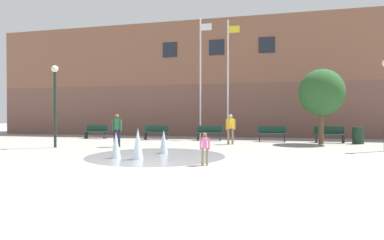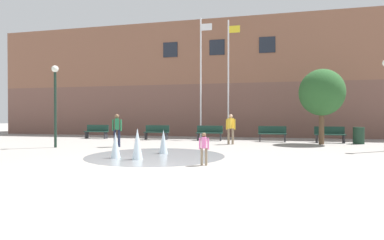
{
  "view_description": "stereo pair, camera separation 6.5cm",
  "coord_description": "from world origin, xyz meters",
  "px_view_note": "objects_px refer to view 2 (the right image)",
  "views": [
    {
      "loc": [
        2.96,
        -7.24,
        1.48
      ],
      "look_at": [
        -0.24,
        7.1,
        1.3
      ],
      "focal_mm": 28.0,
      "sensor_mm": 36.0,
      "label": 1
    },
    {
      "loc": [
        3.02,
        -7.23,
        1.48
      ],
      "look_at": [
        -0.24,
        7.1,
        1.3
      ],
      "focal_mm": 28.0,
      "sensor_mm": 36.0,
      "label": 2
    }
  ],
  "objects_px": {
    "park_bench_center": "(157,132)",
    "park_bench_far_right": "(330,134)",
    "child_running": "(204,146)",
    "park_bench_under_left_flagpole": "(97,131)",
    "park_bench_under_right_flagpole": "(209,133)",
    "adult_watching": "(117,128)",
    "flagpole_left": "(201,75)",
    "street_tree_near_building": "(322,93)",
    "lamp_post_left_lane": "(55,94)",
    "adult_near_bench": "(231,127)",
    "park_bench_near_trashcan": "(272,134)",
    "trash_can": "(359,136)",
    "flagpole_right": "(229,76)"
  },
  "relations": [
    {
      "from": "adult_watching",
      "to": "flagpole_left",
      "type": "distance_m",
      "value": 7.77
    },
    {
      "from": "adult_near_bench",
      "to": "lamp_post_left_lane",
      "type": "distance_m",
      "value": 8.83
    },
    {
      "from": "child_running",
      "to": "flagpole_right",
      "type": "bearing_deg",
      "value": -179.52
    },
    {
      "from": "park_bench_far_right",
      "to": "street_tree_near_building",
      "type": "relative_size",
      "value": 0.4
    },
    {
      "from": "adult_near_bench",
      "to": "child_running",
      "type": "height_order",
      "value": "adult_near_bench"
    },
    {
      "from": "park_bench_under_right_flagpole",
      "to": "trash_can",
      "type": "bearing_deg",
      "value": -3.24
    },
    {
      "from": "adult_watching",
      "to": "trash_can",
      "type": "xyz_separation_m",
      "value": [
        11.93,
        4.33,
        -0.48
      ]
    },
    {
      "from": "flagpole_right",
      "to": "street_tree_near_building",
      "type": "height_order",
      "value": "flagpole_right"
    },
    {
      "from": "park_bench_under_left_flagpole",
      "to": "street_tree_near_building",
      "type": "distance_m",
      "value": 14.06
    },
    {
      "from": "park_bench_center",
      "to": "park_bench_far_right",
      "type": "height_order",
      "value": "same"
    },
    {
      "from": "park_bench_under_left_flagpole",
      "to": "trash_can",
      "type": "bearing_deg",
      "value": -1.6
    },
    {
      "from": "lamp_post_left_lane",
      "to": "park_bench_under_right_flagpole",
      "type": "bearing_deg",
      "value": 41.29
    },
    {
      "from": "flagpole_left",
      "to": "street_tree_near_building",
      "type": "relative_size",
      "value": 2.03
    },
    {
      "from": "adult_near_bench",
      "to": "child_running",
      "type": "xyz_separation_m",
      "value": [
        -0.13,
        -7.0,
        -0.35
      ]
    },
    {
      "from": "park_bench_far_right",
      "to": "adult_watching",
      "type": "distance_m",
      "value": 11.57
    },
    {
      "from": "park_bench_under_left_flagpole",
      "to": "adult_near_bench",
      "type": "bearing_deg",
      "value": -13.67
    },
    {
      "from": "park_bench_under_right_flagpole",
      "to": "child_running",
      "type": "xyz_separation_m",
      "value": [
        1.37,
        -9.24,
        0.1
      ]
    },
    {
      "from": "park_bench_center",
      "to": "lamp_post_left_lane",
      "type": "relative_size",
      "value": 0.41
    },
    {
      "from": "lamp_post_left_lane",
      "to": "trash_can",
      "type": "relative_size",
      "value": 4.32
    },
    {
      "from": "lamp_post_left_lane",
      "to": "park_bench_near_trashcan",
      "type": "bearing_deg",
      "value": 28.84
    },
    {
      "from": "park_bench_far_right",
      "to": "adult_near_bench",
      "type": "xyz_separation_m",
      "value": [
        -5.32,
        -2.15,
        0.45
      ]
    },
    {
      "from": "flagpole_right",
      "to": "park_bench_under_left_flagpole",
      "type": "bearing_deg",
      "value": -169.43
    },
    {
      "from": "park_bench_center",
      "to": "adult_near_bench",
      "type": "distance_m",
      "value": 5.48
    },
    {
      "from": "park_bench_near_trashcan",
      "to": "child_running",
      "type": "height_order",
      "value": "child_running"
    },
    {
      "from": "park_bench_far_right",
      "to": "adult_near_bench",
      "type": "distance_m",
      "value": 5.76
    },
    {
      "from": "park_bench_under_left_flagpole",
      "to": "park_bench_under_right_flagpole",
      "type": "relative_size",
      "value": 1.0
    },
    {
      "from": "park_bench_far_right",
      "to": "adult_near_bench",
      "type": "bearing_deg",
      "value": -157.99
    },
    {
      "from": "adult_near_bench",
      "to": "child_running",
      "type": "relative_size",
      "value": 1.61
    },
    {
      "from": "park_bench_near_trashcan",
      "to": "adult_watching",
      "type": "bearing_deg",
      "value": -147.66
    },
    {
      "from": "park_bench_center",
      "to": "park_bench_near_trashcan",
      "type": "bearing_deg",
      "value": -1.14
    },
    {
      "from": "park_bench_under_right_flagpole",
      "to": "trash_can",
      "type": "xyz_separation_m",
      "value": [
        8.19,
        -0.46,
        -0.03
      ]
    },
    {
      "from": "adult_near_bench",
      "to": "park_bench_center",
      "type": "bearing_deg",
      "value": -88.53
    },
    {
      "from": "park_bench_far_right",
      "to": "trash_can",
      "type": "relative_size",
      "value": 1.78
    },
    {
      "from": "adult_near_bench",
      "to": "park_bench_under_left_flagpole",
      "type": "bearing_deg",
      "value": -77.08
    },
    {
      "from": "child_running",
      "to": "park_bench_center",
      "type": "bearing_deg",
      "value": -154.1
    },
    {
      "from": "park_bench_center",
      "to": "park_bench_far_right",
      "type": "xyz_separation_m",
      "value": [
        10.27,
        -0.17,
        0.0
      ]
    },
    {
      "from": "park_bench_under_left_flagpole",
      "to": "child_running",
      "type": "xyz_separation_m",
      "value": [
        9.01,
        -9.22,
        0.1
      ]
    },
    {
      "from": "park_bench_under_left_flagpole",
      "to": "flagpole_right",
      "type": "bearing_deg",
      "value": 10.57
    },
    {
      "from": "park_bench_center",
      "to": "trash_can",
      "type": "bearing_deg",
      "value": -2.64
    },
    {
      "from": "park_bench_under_right_flagpole",
      "to": "park_bench_under_left_flagpole",
      "type": "bearing_deg",
      "value": -179.83
    },
    {
      "from": "park_bench_near_trashcan",
      "to": "child_running",
      "type": "xyz_separation_m",
      "value": [
        -2.35,
        -9.17,
        0.1
      ]
    },
    {
      "from": "flagpole_right",
      "to": "lamp_post_left_lane",
      "type": "xyz_separation_m",
      "value": [
        -7.49,
        -7.27,
        -1.6
      ]
    },
    {
      "from": "park_bench_under_right_flagpole",
      "to": "flagpole_right",
      "type": "height_order",
      "value": "flagpole_right"
    },
    {
      "from": "child_running",
      "to": "lamp_post_left_lane",
      "type": "distance_m",
      "value": 8.83
    },
    {
      "from": "trash_can",
      "to": "flagpole_left",
      "type": "bearing_deg",
      "value": 167.15
    },
    {
      "from": "park_bench_far_right",
      "to": "trash_can",
      "type": "distance_m",
      "value": 1.41
    },
    {
      "from": "park_bench_center",
      "to": "street_tree_near_building",
      "type": "xyz_separation_m",
      "value": [
        9.63,
        -1.25,
        2.25
      ]
    },
    {
      "from": "street_tree_near_building",
      "to": "flagpole_right",
      "type": "bearing_deg",
      "value": 151.88
    },
    {
      "from": "flagpole_right",
      "to": "trash_can",
      "type": "bearing_deg",
      "value": -15.99
    },
    {
      "from": "park_bench_far_right",
      "to": "adult_near_bench",
      "type": "height_order",
      "value": "adult_near_bench"
    }
  ]
}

